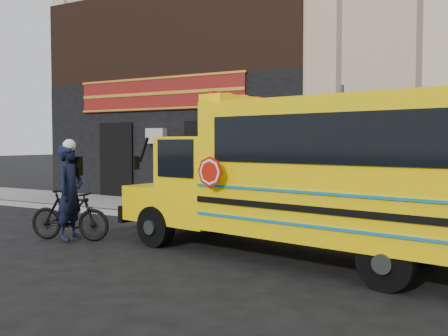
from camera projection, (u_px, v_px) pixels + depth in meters
ground at (202, 249)px, 9.54m from camera, size 120.00×120.00×0.00m
curb at (259, 225)px, 11.81m from camera, size 40.00×0.20×0.15m
sidewalk at (283, 217)px, 13.12m from camera, size 40.00×3.00×0.15m
building at (349, 31)px, 18.37m from camera, size 20.00×10.70×12.00m
school_bus at (308, 173)px, 8.65m from camera, size 7.16×3.29×2.92m
sign_pole at (341, 154)px, 10.60m from camera, size 0.07×0.29×3.26m
bicycle at (70, 215)px, 10.36m from camera, size 1.82×0.99×1.06m
cyclist at (70, 194)px, 10.25m from camera, size 0.60×0.79×1.95m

